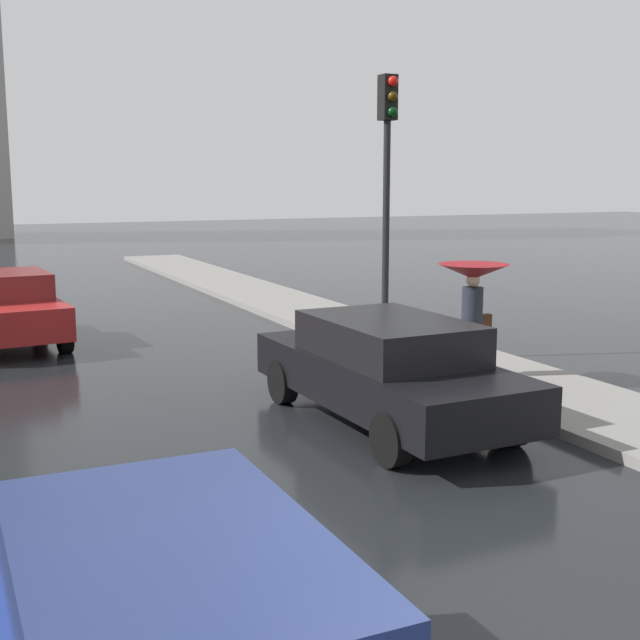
{
  "coord_description": "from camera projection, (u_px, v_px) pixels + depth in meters",
  "views": [
    {
      "loc": [
        -2.85,
        -3.27,
        3.16
      ],
      "look_at": [
        1.39,
        5.86,
        1.46
      ],
      "focal_mm": 46.81,
      "sensor_mm": 36.0,
      "label": 1
    }
  ],
  "objects": [
    {
      "name": "car_black_near_kerb",
      "position": [
        388.0,
        368.0,
        10.85
      ],
      "size": [
        1.97,
        4.58,
        1.4
      ],
      "rotation": [
        0.0,
        0.0,
        0.02
      ],
      "color": "black",
      "rests_on": "ground"
    },
    {
      "name": "traffic_light",
      "position": [
        387.0,
        165.0,
        14.19
      ],
      "size": [
        0.26,
        0.39,
        4.76
      ],
      "color": "black",
      "rests_on": "sidewalk_strip"
    },
    {
      "name": "car_blue_behind_camera",
      "position": [
        168.0,
        637.0,
        4.49
      ],
      "size": [
        1.85,
        4.56,
        1.34
      ],
      "rotation": [
        0.0,
        0.0,
        3.14
      ],
      "color": "navy",
      "rests_on": "ground"
    },
    {
      "name": "car_red_mid_road",
      "position": [
        6.0,
        308.0,
        15.99
      ],
      "size": [
        2.07,
        3.94,
        1.42
      ],
      "rotation": [
        0.0,
        0.0,
        3.22
      ],
      "color": "maroon",
      "rests_on": "ground"
    },
    {
      "name": "pedestrian_with_umbrella_near",
      "position": [
        473.0,
        285.0,
        12.77
      ],
      "size": [
        1.09,
        1.09,
        1.75
      ],
      "rotation": [
        0.0,
        0.0,
        3.13
      ],
      "color": "black",
      "rests_on": "sidewalk_strip"
    }
  ]
}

